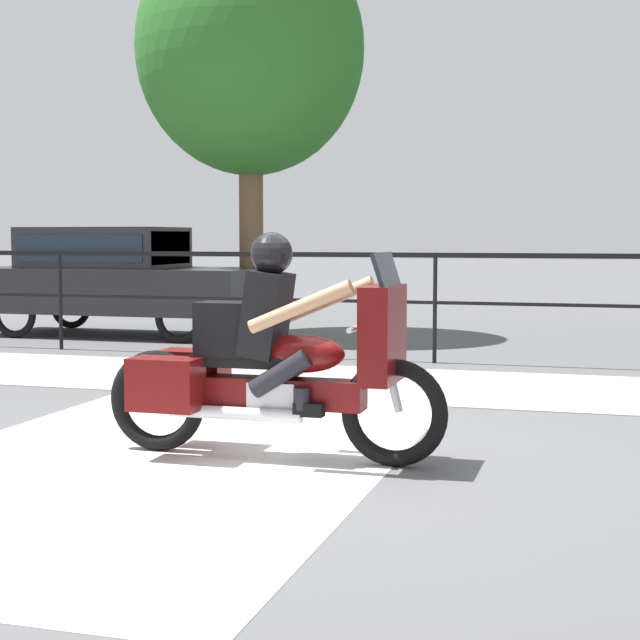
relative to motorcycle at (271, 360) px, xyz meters
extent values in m
plane|color=#565659|center=(0.22, 0.16, -0.68)|extent=(120.00, 120.00, 0.00)
cube|color=#A8A59E|center=(0.22, 3.56, -0.68)|extent=(44.00, 2.40, 0.01)
cube|color=silver|center=(-0.75, -0.04, -0.68)|extent=(3.23, 6.00, 0.01)
cube|color=black|center=(0.22, 5.38, 0.62)|extent=(36.00, 0.04, 0.06)
cube|color=black|center=(0.22, 5.38, 0.05)|extent=(36.00, 0.03, 0.04)
cylinder|color=black|center=(-4.88, 5.38, -0.02)|extent=(0.05, 0.05, 1.33)
cylinder|color=black|center=(0.22, 5.38, -0.02)|extent=(0.05, 0.05, 1.33)
torus|color=black|center=(0.86, 0.00, -0.32)|extent=(0.72, 0.11, 0.72)
torus|color=black|center=(-0.86, 0.00, -0.32)|extent=(0.72, 0.11, 0.72)
cube|color=#5B0C0C|center=(0.00, 0.00, -0.22)|extent=(1.31, 0.22, 0.20)
cube|color=silver|center=(0.04, 0.00, -0.27)|extent=(0.34, 0.26, 0.26)
ellipsoid|color=#5B0C0C|center=(0.21, 0.00, 0.05)|extent=(0.63, 0.30, 0.26)
cube|color=black|center=(-0.17, 0.00, -0.01)|extent=(0.76, 0.28, 0.08)
cube|color=#5B0C0C|center=(0.78, 0.00, 0.20)|extent=(0.20, 0.61, 0.64)
cube|color=#1E232B|center=(0.80, 0.00, 0.62)|extent=(0.10, 0.52, 0.24)
cylinder|color=silver|center=(0.64, 0.00, 0.25)|extent=(0.04, 0.70, 0.04)
cylinder|color=silver|center=(-0.20, -0.16, -0.35)|extent=(0.95, 0.09, 0.09)
cube|color=#5B0C0C|center=(-0.68, -0.24, -0.16)|extent=(0.48, 0.28, 0.36)
cube|color=#5B0C0C|center=(-0.68, 0.24, -0.16)|extent=(0.48, 0.28, 0.36)
cylinder|color=silver|center=(0.83, 0.00, -0.06)|extent=(0.18, 0.06, 0.52)
cube|color=black|center=(-0.03, 0.00, 0.32)|extent=(0.32, 0.36, 0.61)
sphere|color=tan|center=(0.01, 0.00, 0.71)|extent=(0.23, 0.23, 0.23)
sphere|color=black|center=(0.01, 0.00, 0.73)|extent=(0.29, 0.29, 0.29)
cylinder|color=black|center=(0.12, -0.15, -0.07)|extent=(0.44, 0.13, 0.34)
cylinder|color=black|center=(0.27, -0.15, -0.23)|extent=(0.11, 0.11, 0.14)
cube|color=black|center=(0.32, -0.15, -0.30)|extent=(0.20, 0.10, 0.09)
cylinder|color=black|center=(0.12, 0.15, -0.07)|extent=(0.44, 0.13, 0.34)
cylinder|color=black|center=(0.27, 0.15, -0.23)|extent=(0.11, 0.11, 0.14)
cube|color=black|center=(0.32, 0.15, -0.30)|extent=(0.20, 0.10, 0.09)
cylinder|color=tan|center=(0.31, -0.30, 0.39)|extent=(0.71, 0.09, 0.36)
cylinder|color=tan|center=(0.31, 0.30, 0.39)|extent=(0.71, 0.09, 0.36)
cube|color=black|center=(-0.33, 0.00, 0.21)|extent=(0.37, 0.30, 0.37)
cube|color=#232326|center=(-5.01, 7.32, 0.03)|extent=(4.35, 1.76, 0.68)
cube|color=#232326|center=(-5.27, 7.32, 0.68)|extent=(2.26, 1.55, 0.62)
cube|color=#19232D|center=(-4.15, 7.32, 0.68)|extent=(0.04, 1.37, 0.50)
cube|color=#19232D|center=(-5.27, 7.32, 0.68)|extent=(2.08, 1.58, 0.40)
torus|color=black|center=(-3.66, 6.51, -0.31)|extent=(0.74, 0.11, 0.74)
torus|color=black|center=(-3.66, 8.13, -0.31)|extent=(0.74, 0.11, 0.74)
torus|color=black|center=(-6.35, 6.51, -0.31)|extent=(0.74, 0.11, 0.74)
torus|color=black|center=(-6.35, 8.13, -0.31)|extent=(0.74, 0.11, 0.74)
cylinder|color=brown|center=(-3.10, 7.99, 0.79)|extent=(0.37, 0.37, 2.94)
ellipsoid|color=#286623|center=(-3.10, 7.99, 3.69)|extent=(3.48, 3.48, 3.83)
camera|label=1|loc=(2.19, -6.29, 0.85)|focal=55.00mm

